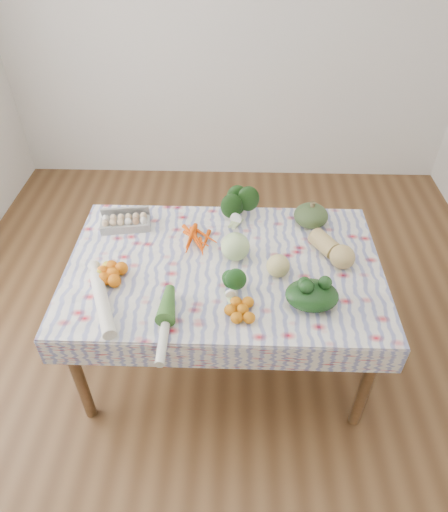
{
  "coord_description": "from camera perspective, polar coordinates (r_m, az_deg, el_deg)",
  "views": [
    {
      "loc": [
        0.06,
        -1.79,
        2.37
      ],
      "look_at": [
        0.0,
        0.0,
        0.82
      ],
      "focal_mm": 32.0,
      "sensor_mm": 36.0,
      "label": 1
    }
  ],
  "objects": [
    {
      "name": "broccoli",
      "position": [
        2.22,
        0.79,
        -3.73
      ],
      "size": [
        0.14,
        0.14,
        0.1
      ],
      "primitive_type": "ellipsoid",
      "rotation": [
        0.0,
        0.0,
        0.09
      ],
      "color": "#1C511B",
      "rests_on": "tablecloth"
    },
    {
      "name": "spinach_bag",
      "position": [
        2.21,
        10.93,
        -4.84
      ],
      "size": [
        0.32,
        0.29,
        0.11
      ],
      "primitive_type": "ellipsoid",
      "rotation": [
        0.0,
        0.0,
        0.42
      ],
      "color": "black",
      "rests_on": "tablecloth"
    },
    {
      "name": "tablecloth",
      "position": [
        2.41,
        -0.0,
        -1.15
      ],
      "size": [
        1.66,
        1.06,
        0.01
      ],
      "primitive_type": "cube",
      "color": "white",
      "rests_on": "dining_table"
    },
    {
      "name": "orange_cluster",
      "position": [
        2.37,
        -13.74,
        -2.13
      ],
      "size": [
        0.25,
        0.25,
        0.07
      ],
      "primitive_type": "cube",
      "rotation": [
        0.0,
        0.0,
        -0.18
      ],
      "color": "orange",
      "rests_on": "tablecloth"
    },
    {
      "name": "dining_table",
      "position": [
        2.46,
        -0.0,
        -2.49
      ],
      "size": [
        1.6,
        1.0,
        0.75
      ],
      "color": "brown",
      "rests_on": "ground"
    },
    {
      "name": "cabbage",
      "position": [
        2.4,
        1.43,
        1.19
      ],
      "size": [
        0.18,
        0.18,
        0.15
      ],
      "primitive_type": "sphere",
      "rotation": [
        0.0,
        0.0,
        -0.22
      ],
      "color": "#BADC8E",
      "rests_on": "tablecloth"
    },
    {
      "name": "kale_bunch",
      "position": [
        2.67,
        1.93,
        5.95
      ],
      "size": [
        0.22,
        0.21,
        0.16
      ],
      "primitive_type": "ellipsoid",
      "rotation": [
        0.0,
        0.0,
        -0.34
      ],
      "color": "#153510",
      "rests_on": "tablecloth"
    },
    {
      "name": "leek",
      "position": [
        2.1,
        -7.36,
        -8.68
      ],
      "size": [
        0.05,
        0.42,
        0.05
      ],
      "primitive_type": "cylinder",
      "rotation": [
        1.57,
        0.0,
        0.01
      ],
      "color": "silver",
      "rests_on": "tablecloth"
    },
    {
      "name": "egg_carton",
      "position": [
        2.69,
        -12.24,
        3.99
      ],
      "size": [
        0.29,
        0.15,
        0.07
      ],
      "primitive_type": "cube",
      "rotation": [
        0.0,
        0.0,
        0.15
      ],
      "color": "#9B9B97",
      "rests_on": "tablecloth"
    },
    {
      "name": "kabocha_squash",
      "position": [
        2.69,
        10.82,
        4.99
      ],
      "size": [
        0.23,
        0.23,
        0.13
      ],
      "primitive_type": "ellipsoid",
      "rotation": [
        0.0,
        0.0,
        -0.18
      ],
      "color": "#3D542A",
      "rests_on": "tablecloth"
    },
    {
      "name": "carrot_bunch",
      "position": [
        2.53,
        -3.15,
        1.98
      ],
      "size": [
        0.26,
        0.24,
        0.04
      ],
      "primitive_type": "cube",
      "rotation": [
        0.0,
        0.0,
        0.25
      ],
      "color": "#F95206",
      "rests_on": "tablecloth"
    },
    {
      "name": "butternut_squash",
      "position": [
        2.48,
        13.45,
        1.02
      ],
      "size": [
        0.26,
        0.31,
        0.13
      ],
      "primitive_type": "ellipsoid",
      "rotation": [
        0.0,
        0.0,
        0.56
      ],
      "color": "tan",
      "rests_on": "tablecloth"
    },
    {
      "name": "grapefruit",
      "position": [
        2.33,
        6.77,
        -1.22
      ],
      "size": [
        0.16,
        0.16,
        0.12
      ],
      "primitive_type": "sphere",
      "rotation": [
        0.0,
        0.0,
        -0.38
      ],
      "color": "#D8CA77",
      "rests_on": "tablecloth"
    },
    {
      "name": "ground",
      "position": [
        2.97,
        -0.0,
        -12.04
      ],
      "size": [
        4.5,
        4.5,
        0.0
      ],
      "primitive_type": "plane",
      "color": "brown",
      "rests_on": "ground"
    },
    {
      "name": "mandarin_cluster",
      "position": [
        2.14,
        2.33,
        -6.67
      ],
      "size": [
        0.2,
        0.2,
        0.06
      ],
      "primitive_type": "cube",
      "rotation": [
        0.0,
        0.0,
        0.04
      ],
      "color": "orange",
      "rests_on": "tablecloth"
    },
    {
      "name": "daikon",
      "position": [
        2.24,
        -14.98,
        -5.6
      ],
      "size": [
        0.23,
        0.44,
        0.06
      ],
      "primitive_type": "cylinder",
      "rotation": [
        1.57,
        0.0,
        0.38
      ],
      "color": "white",
      "rests_on": "tablecloth"
    },
    {
      "name": "wall_back",
      "position": [
        4.16,
        1.08,
        27.36
      ],
      "size": [
        4.0,
        0.04,
        2.8
      ],
      "primitive_type": "cube",
      "color": "white",
      "rests_on": "ground"
    }
  ]
}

